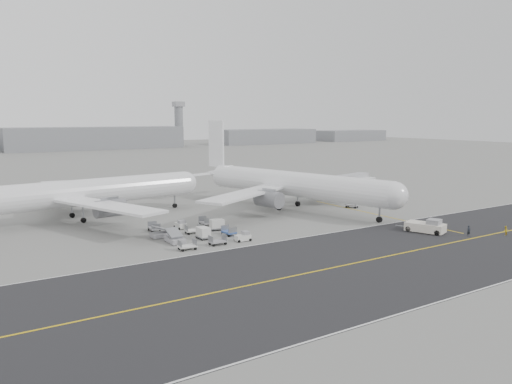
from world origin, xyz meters
TOP-DOWN VIEW (x-y plane):
  - ground at (0.00, 0.00)m, footprint 700.00×700.00m
  - taxiway at (5.02, -17.98)m, footprint 220.00×59.00m
  - horizon_buildings at (30.00, 260.00)m, footprint 520.00×28.00m
  - control_tower at (100.00, 265.00)m, footprint 7.00×7.00m
  - airliner_a at (-23.64, 33.03)m, footprint 53.83×52.98m
  - airliner_b at (18.97, 21.04)m, footprint 53.57×54.80m
  - pushback_tug at (25.35, -10.79)m, footprint 5.22×8.68m
  - jet_bridge at (38.90, 23.80)m, footprint 16.65×7.20m
  - gse_cluster at (-9.91, 8.31)m, footprint 18.79×22.71m
  - stray_dolly at (31.18, 14.18)m, footprint 2.71×3.14m
  - ground_crew_a at (28.96, -16.65)m, footprint 0.75×0.56m
  - ground_crew_b at (35.00, -19.52)m, footprint 0.88×0.74m

SIDE VIEW (x-z plane):
  - ground at x=0.00m, z-range 0.00..0.00m
  - horizon_buildings at x=30.00m, z-range -14.00..14.00m
  - gse_cluster at x=-9.91m, z-range -1.03..1.03m
  - stray_dolly at x=31.18m, z-range -0.82..0.82m
  - taxiway at x=5.02m, z-range -0.01..0.03m
  - ground_crew_b at x=35.00m, z-range 0.00..1.59m
  - ground_crew_a at x=28.96m, z-range 0.00..1.88m
  - pushback_tug at x=25.35m, z-range -0.22..2.25m
  - jet_bridge at x=38.90m, z-range 1.23..7.46m
  - airliner_a at x=-23.64m, z-range -3.94..14.66m
  - airliner_b at x=18.97m, z-range -4.08..15.19m
  - control_tower at x=100.00m, z-range 0.63..31.88m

